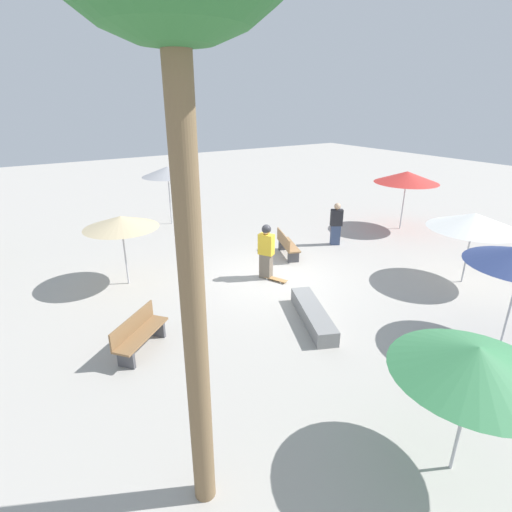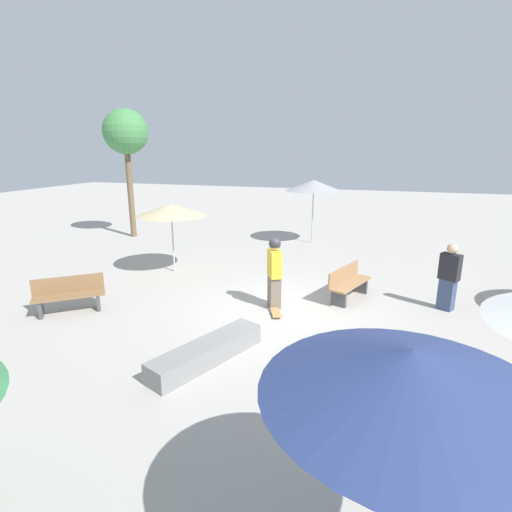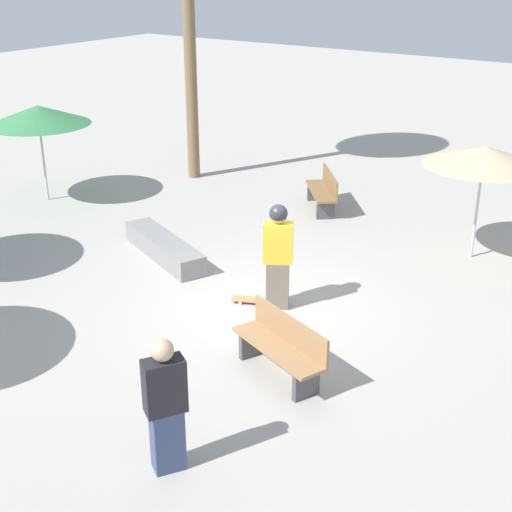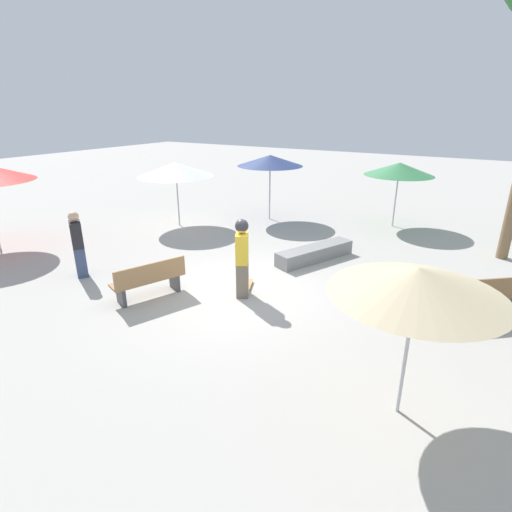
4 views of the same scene
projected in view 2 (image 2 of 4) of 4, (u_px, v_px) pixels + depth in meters
ground_plane at (280, 310)px, 9.72m from camera, size 60.00×60.00×0.00m
skater_main at (274, 271)px, 9.61m from camera, size 0.53×0.46×1.76m
skateboard at (275, 311)px, 9.50m from camera, size 0.81×0.50×0.07m
concrete_ledge at (207, 352)px, 7.31m from camera, size 2.44×1.43×0.38m
bench_near at (348, 283)px, 10.32m from camera, size 1.65×0.98×0.85m
bench_far at (69, 295)px, 9.48m from camera, size 1.36×1.51×0.85m
shade_umbrella_tan at (171, 210)px, 12.23m from camera, size 2.17×2.17×2.15m
shade_umbrella_grey at (314, 185)px, 15.98m from camera, size 2.23×2.23×2.57m
shade_umbrella_navy at (411, 373)px, 3.04m from camera, size 2.36×2.36×2.34m
palm_tree_far_back at (126, 134)px, 16.65m from camera, size 1.86×1.86×5.40m
bystander_watching at (449, 277)px, 9.53m from camera, size 0.45×0.51×1.64m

